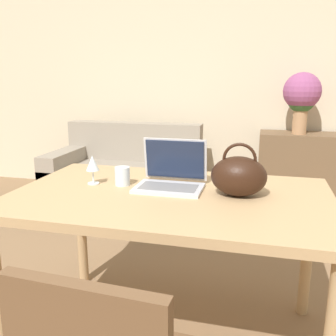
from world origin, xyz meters
TOP-DOWN VIEW (x-y plane):
  - wall_back at (0.00, 3.20)m, footprint 10.00×0.06m
  - dining_table at (0.11, 0.66)m, footprint 1.46×0.90m
  - couch at (-0.82, 2.53)m, footprint 1.45×0.86m
  - sideboard at (1.08, 2.93)m, footprint 1.20×0.40m
  - laptop at (0.09, 0.77)m, footprint 0.32×0.26m
  - drinking_glass at (-0.15, 0.74)m, footprint 0.07×0.07m
  - wine_glass at (-0.30, 0.72)m, footprint 0.07×0.07m
  - handbag at (0.41, 0.70)m, footprint 0.25×0.19m
  - flower_vase at (0.85, 2.88)m, footprint 0.35×0.35m

SIDE VIEW (x-z plane):
  - couch at x=-0.82m, z-range -0.13..0.69m
  - sideboard at x=1.08m, z-range 0.00..0.75m
  - dining_table at x=0.11m, z-range 0.30..1.07m
  - drinking_glass at x=-0.15m, z-range 0.77..0.86m
  - laptop at x=0.09m, z-range 0.72..0.95m
  - handbag at x=0.41m, z-range 0.74..0.98m
  - wine_glass at x=-0.30m, z-range 0.80..0.94m
  - flower_vase at x=0.85m, z-range 0.83..1.41m
  - wall_back at x=0.00m, z-range 0.00..2.70m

